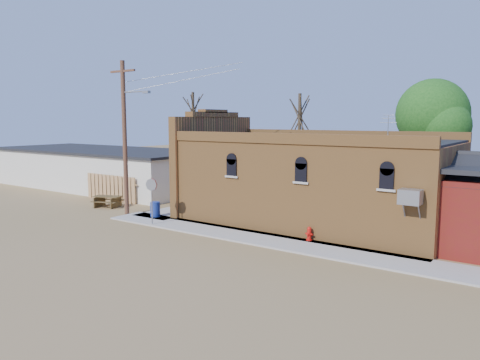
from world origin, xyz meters
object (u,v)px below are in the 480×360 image
Objects in this scene: fire_hydrant at (309,234)px; utility_pole at (125,134)px; brick_bar at (309,181)px; picnic_table at (108,200)px; stop_sign at (151,189)px; trash_barrel at (155,209)px.

utility_pole is at bearing -155.41° from fire_hydrant.
brick_bar is 7.89× the size of picnic_table.
utility_pole is (-9.79, -4.29, 2.43)m from brick_bar.
stop_sign is at bearing -139.71° from brick_bar.
trash_barrel reaches higher than picnic_table.
brick_bar is 1.82× the size of utility_pole.
utility_pole is at bearing -171.52° from trash_barrel.
picnic_table is at bearing -159.65° from fire_hydrant.
utility_pole is 5.30m from picnic_table.
utility_pole reaches higher than trash_barrel.
utility_pole is 13.81× the size of fire_hydrant.
picnic_table is (-2.96, 0.94, -4.30)m from utility_pole.
utility_pole is at bearing -37.79° from picnic_table.
brick_bar is 4.60m from fire_hydrant.
trash_barrel reaches higher than fire_hydrant.
stop_sign is 2.47m from trash_barrel.
fire_hydrant is 0.31× the size of picnic_table.
stop_sign is at bearing -49.19° from trash_barrel.
utility_pole is 10.54× the size of trash_barrel.
picnic_table is at bearing 172.70° from trash_barrel.
trash_barrel is (-1.30, 1.50, -1.47)m from stop_sign.
fire_hydrant is at bearing 2.92° from utility_pole.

